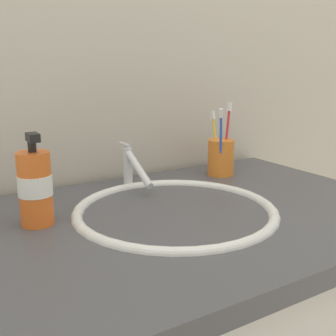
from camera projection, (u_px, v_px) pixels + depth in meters
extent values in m
cube|color=beige|center=(110.00, 52.00, 1.12)|extent=(2.20, 0.04, 2.40)
cube|color=#4C4C51|center=(185.00, 221.00, 0.90)|extent=(1.00, 0.66, 0.04)
ellipsoid|color=white|center=(175.00, 231.00, 0.92)|extent=(0.39, 0.39, 0.09)
torus|color=white|center=(175.00, 211.00, 0.91)|extent=(0.44, 0.44, 0.02)
cylinder|color=#595B60|center=(175.00, 249.00, 0.93)|extent=(0.03, 0.03, 0.01)
cylinder|color=silver|center=(128.00, 167.00, 1.08)|extent=(0.02, 0.02, 0.10)
cylinder|color=silver|center=(138.00, 168.00, 1.03)|extent=(0.02, 0.13, 0.08)
cylinder|color=silver|center=(125.00, 144.00, 1.08)|extent=(0.01, 0.05, 0.01)
cylinder|color=orange|center=(221.00, 157.00, 1.19)|extent=(0.07, 0.07, 0.10)
cylinder|color=blue|center=(221.00, 145.00, 1.14)|extent=(0.03, 0.03, 0.18)
cube|color=white|center=(221.00, 113.00, 1.11)|extent=(0.02, 0.02, 0.03)
cylinder|color=red|center=(226.00, 140.00, 1.19)|extent=(0.03, 0.01, 0.19)
cube|color=white|center=(230.00, 107.00, 1.17)|extent=(0.02, 0.01, 0.03)
cylinder|color=yellow|center=(216.00, 143.00, 1.22)|extent=(0.01, 0.04, 0.16)
cube|color=white|center=(213.00, 115.00, 1.21)|extent=(0.01, 0.02, 0.03)
cylinder|color=orange|center=(35.00, 189.00, 0.82)|extent=(0.06, 0.06, 0.15)
cylinder|color=black|center=(32.00, 147.00, 0.80)|extent=(0.02, 0.02, 0.02)
cube|color=black|center=(33.00, 137.00, 0.78)|extent=(0.02, 0.04, 0.02)
cylinder|color=white|center=(35.00, 185.00, 0.81)|extent=(0.07, 0.07, 0.04)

